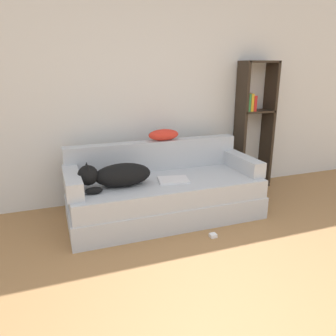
{
  "coord_description": "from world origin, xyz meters",
  "views": [
    {
      "loc": [
        -1.09,
        -0.89,
        1.56
      ],
      "look_at": [
        0.01,
        2.09,
        0.58
      ],
      "focal_mm": 35.0,
      "sensor_mm": 36.0,
      "label": 1
    }
  ],
  "objects_px": {
    "couch": "(165,198)",
    "dog": "(116,175)",
    "throw_pillow": "(164,135)",
    "power_adapter": "(213,235)",
    "laptop": "(173,180)",
    "bookshelf": "(254,119)"
  },
  "relations": [
    {
      "from": "couch",
      "to": "laptop",
      "type": "distance_m",
      "value": 0.25
    },
    {
      "from": "couch",
      "to": "dog",
      "type": "xyz_separation_m",
      "value": [
        -0.53,
        -0.05,
        0.34
      ]
    },
    {
      "from": "laptop",
      "to": "power_adapter",
      "type": "xyz_separation_m",
      "value": [
        0.21,
        -0.51,
        -0.42
      ]
    },
    {
      "from": "couch",
      "to": "throw_pillow",
      "type": "xyz_separation_m",
      "value": [
        0.12,
        0.36,
        0.62
      ]
    },
    {
      "from": "laptop",
      "to": "bookshelf",
      "type": "height_order",
      "value": "bookshelf"
    },
    {
      "from": "laptop",
      "to": "throw_pillow",
      "type": "bearing_deg",
      "value": 94.34
    },
    {
      "from": "couch",
      "to": "power_adapter",
      "type": "xyz_separation_m",
      "value": [
        0.28,
        -0.59,
        -0.2
      ]
    },
    {
      "from": "couch",
      "to": "bookshelf",
      "type": "relative_size",
      "value": 1.24
    },
    {
      "from": "dog",
      "to": "laptop",
      "type": "relative_size",
      "value": 2.06
    },
    {
      "from": "dog",
      "to": "throw_pillow",
      "type": "bearing_deg",
      "value": 32.67
    },
    {
      "from": "dog",
      "to": "bookshelf",
      "type": "bearing_deg",
      "value": 16.5
    },
    {
      "from": "power_adapter",
      "to": "couch",
      "type": "bearing_deg",
      "value": 115.31
    },
    {
      "from": "dog",
      "to": "bookshelf",
      "type": "xyz_separation_m",
      "value": [
        1.95,
        0.58,
        0.37
      ]
    },
    {
      "from": "couch",
      "to": "laptop",
      "type": "xyz_separation_m",
      "value": [
        0.07,
        -0.08,
        0.23
      ]
    },
    {
      "from": "couch",
      "to": "dog",
      "type": "relative_size",
      "value": 2.83
    },
    {
      "from": "laptop",
      "to": "bookshelf",
      "type": "distance_m",
      "value": 1.57
    },
    {
      "from": "couch",
      "to": "bookshelf",
      "type": "xyz_separation_m",
      "value": [
        1.43,
        0.53,
        0.71
      ]
    },
    {
      "from": "laptop",
      "to": "couch",
      "type": "bearing_deg",
      "value": 140.17
    },
    {
      "from": "laptop",
      "to": "power_adapter",
      "type": "height_order",
      "value": "laptop"
    },
    {
      "from": "throw_pillow",
      "to": "power_adapter",
      "type": "xyz_separation_m",
      "value": [
        0.16,
        -0.95,
        -0.81
      ]
    },
    {
      "from": "dog",
      "to": "laptop",
      "type": "xyz_separation_m",
      "value": [
        0.59,
        -0.03,
        -0.11
      ]
    },
    {
      "from": "couch",
      "to": "power_adapter",
      "type": "bearing_deg",
      "value": -64.69
    }
  ]
}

